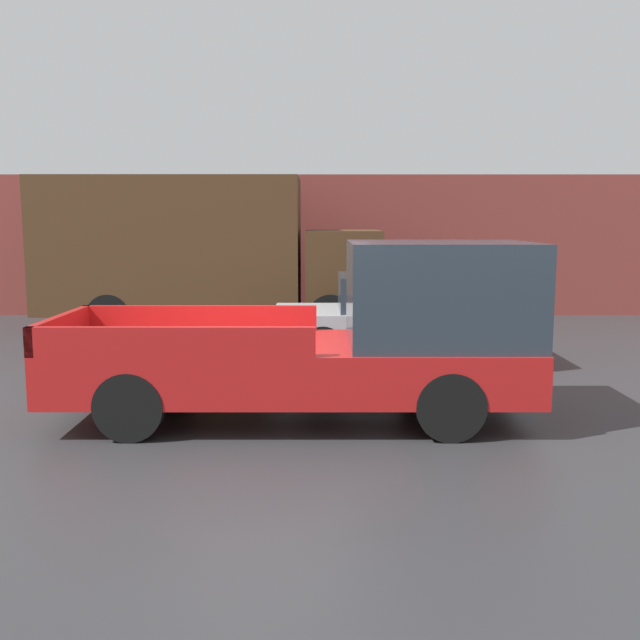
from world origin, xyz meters
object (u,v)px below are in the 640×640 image
pickup_truck (350,338)px  newspaper_box (208,297)px  car (408,317)px  delivery_truck (201,250)px

pickup_truck → newspaper_box: bearing=109.3°
car → pickup_truck: bearing=-107.7°
pickup_truck → delivery_truck: (-3.02, 7.10, 0.77)m
delivery_truck → newspaper_box: delivery_truck is taller
pickup_truck → newspaper_box: (-3.26, 9.34, -0.52)m
car → delivery_truck: size_ratio=0.60×
pickup_truck → car: size_ratio=1.31×
car → newspaper_box: bearing=127.0°
delivery_truck → newspaper_box: size_ratio=7.45×
pickup_truck → car: pickup_truck is taller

